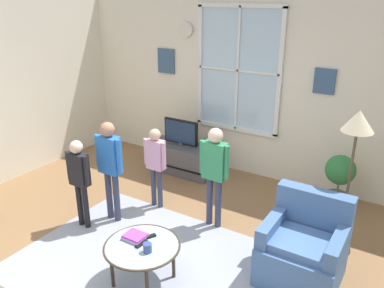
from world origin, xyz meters
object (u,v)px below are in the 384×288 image
at_px(person_pink_shirt, 156,159).
at_px(cup, 147,248).
at_px(book_stack, 135,237).
at_px(potted_plant_by_window, 339,178).
at_px(floor_lamp, 356,136).
at_px(armchair, 303,249).
at_px(person_green_shirt, 215,166).
at_px(remote_near_books, 141,244).
at_px(television, 181,132).
at_px(coffee_table, 142,248).
at_px(remote_near_cup, 149,237).
at_px(person_black_shirt, 79,174).
at_px(person_blue_shirt, 110,160).
at_px(tv_stand, 181,158).

bearing_deg(person_pink_shirt, cup, -56.22).
xyz_separation_m(book_stack, potted_plant_by_window, (1.41, 2.43, -0.01)).
bearing_deg(floor_lamp, armchair, -108.97).
relative_size(book_stack, cup, 2.31).
distance_m(armchair, book_stack, 1.67).
bearing_deg(person_green_shirt, remote_near_books, -94.65).
bearing_deg(television, floor_lamp, -16.86).
bearing_deg(person_green_shirt, floor_lamp, 11.58).
height_order(television, floor_lamp, floor_lamp).
relative_size(armchair, coffee_table, 1.16).
distance_m(coffee_table, floor_lamp, 2.39).
height_order(remote_near_cup, floor_lamp, floor_lamp).
relative_size(remote_near_cup, floor_lamp, 0.09).
bearing_deg(person_pink_shirt, remote_near_books, -58.88).
distance_m(television, remote_near_books, 2.61).
height_order(person_black_shirt, person_green_shirt, person_green_shirt).
xyz_separation_m(television, remote_near_cup, (1.08, -2.23, -0.23)).
xyz_separation_m(armchair, potted_plant_by_window, (-0.02, 1.57, 0.13)).
height_order(person_pink_shirt, floor_lamp, floor_lamp).
bearing_deg(potted_plant_by_window, person_blue_shirt, -143.16).
bearing_deg(person_black_shirt, person_green_shirt, 32.53).
bearing_deg(coffee_table, tv_stand, 115.02).
distance_m(coffee_table, remote_near_cup, 0.14).
height_order(television, person_blue_shirt, person_blue_shirt).
bearing_deg(television, person_blue_shirt, -88.21).
bearing_deg(remote_near_cup, cup, -55.83).
bearing_deg(floor_lamp, cup, -131.27).
bearing_deg(person_black_shirt, cup, -18.84).
bearing_deg(remote_near_books, book_stack, 157.54).
height_order(tv_stand, remote_near_cup, same).
height_order(armchair, cup, armchair).
height_order(tv_stand, armchair, armchair).
xyz_separation_m(remote_near_cup, person_pink_shirt, (-0.76, 1.14, 0.25)).
distance_m(tv_stand, cup, 2.72).
height_order(television, coffee_table, television).
xyz_separation_m(book_stack, cup, (0.24, -0.10, 0.02)).
relative_size(cup, floor_lamp, 0.06).
height_order(coffee_table, potted_plant_by_window, potted_plant_by_window).
xyz_separation_m(coffee_table, person_black_shirt, (-1.26, 0.41, 0.30)).
xyz_separation_m(book_stack, person_blue_shirt, (-0.93, 0.68, 0.36)).
distance_m(television, remote_near_cup, 2.49).
relative_size(armchair, book_stack, 4.12).
bearing_deg(potted_plant_by_window, person_green_shirt, -134.70).
bearing_deg(person_blue_shirt, book_stack, -36.09).
height_order(person_blue_shirt, person_green_shirt, person_blue_shirt).
distance_m(armchair, potted_plant_by_window, 1.57).
height_order(remote_near_books, potted_plant_by_window, potted_plant_by_window).
xyz_separation_m(television, person_pink_shirt, (0.32, -1.09, 0.02)).
distance_m(remote_near_cup, potted_plant_by_window, 2.68).
bearing_deg(floor_lamp, person_pink_shirt, -172.83).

